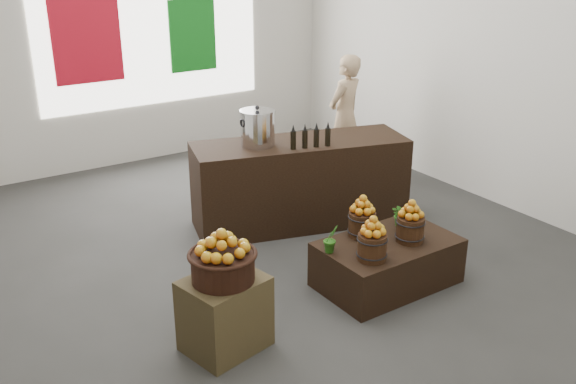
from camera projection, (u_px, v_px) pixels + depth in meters
ground at (268, 252)px, 6.55m from camera, size 7.00×7.00×0.00m
back_wall at (129, 17)px, 8.53m from camera, size 6.00×0.04×4.00m
back_opening at (151, 16)px, 8.67m from camera, size 3.20×0.02×2.40m
deco_red_left at (85, 29)px, 8.24m from camera, size 0.90×0.04×1.40m
deco_green_right at (193, 35)px, 9.08m from camera, size 0.70×0.04×1.00m
crate at (225, 314)px, 4.92m from camera, size 0.69×0.60×0.60m
wicker_basket at (223, 267)px, 4.77m from camera, size 0.48×0.48×0.22m
apples_in_basket at (222, 242)px, 4.70m from camera, size 0.37×0.37×0.20m
display_table at (387, 263)px, 5.87m from camera, size 1.26×0.79×0.43m
apple_bucket_front_left at (372, 247)px, 5.43m from camera, size 0.25×0.25×0.23m
apples_in_bucket_front_left at (373, 226)px, 5.36m from camera, size 0.19×0.19×0.17m
apple_bucket_front_right at (410, 229)px, 5.76m from camera, size 0.25×0.25×0.23m
apples_in_bucket_front_right at (412, 209)px, 5.69m from camera, size 0.19×0.19×0.17m
apple_bucket_rear at (362, 224)px, 5.86m from camera, size 0.25×0.25×0.23m
apples_in_bucket_rear at (363, 204)px, 5.79m from camera, size 0.19×0.19×0.17m
herb_garnish_right at (402, 214)px, 6.07m from camera, size 0.23×0.21×0.24m
herb_garnish_left at (331, 239)px, 5.56m from camera, size 0.15×0.12×0.25m
counter at (300, 183)px, 7.06m from camera, size 2.44×1.34×0.95m
stock_pot_left at (257, 129)px, 6.69m from camera, size 0.36×0.36×0.36m
oil_cruets at (308, 135)px, 6.63m from camera, size 0.34×0.15×0.26m
shopper at (345, 116)px, 8.45m from camera, size 0.68×0.55×1.61m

